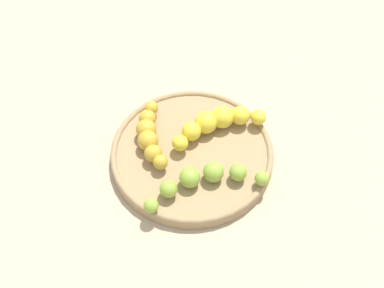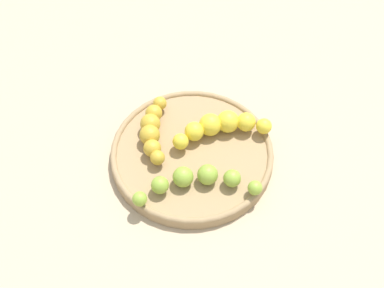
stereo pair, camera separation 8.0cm
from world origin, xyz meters
name	(u,v)px [view 2 (the right image)]	position (x,y,z in m)	size (l,w,h in m)	color
ground_plane	(192,158)	(0.00, 0.00, 0.00)	(2.40, 2.40, 0.00)	tan
fruit_bowl	(192,154)	(0.00, 0.00, 0.01)	(0.26, 0.26, 0.02)	#A08259
banana_green	(196,181)	(0.07, 0.00, 0.04)	(0.06, 0.19, 0.03)	#8CAD38
banana_yellow	(220,126)	(-0.03, 0.05, 0.04)	(0.06, 0.16, 0.04)	yellow
banana_spotted	(152,129)	(-0.04, -0.06, 0.04)	(0.14, 0.05, 0.03)	gold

